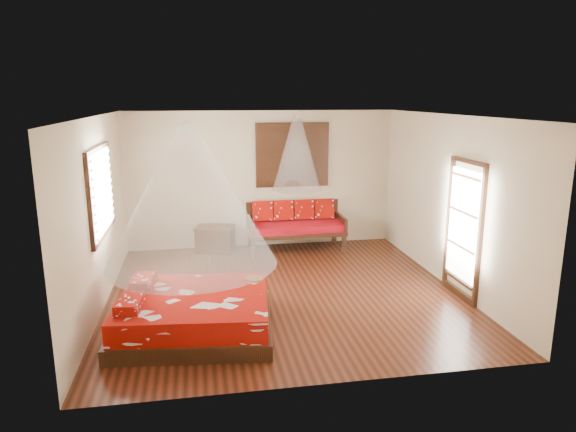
# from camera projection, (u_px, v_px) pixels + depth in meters

# --- Properties ---
(room) EXTENTS (5.54, 5.54, 2.84)m
(room) POSITION_uv_depth(u_px,v_px,m) (283.00, 207.00, 7.95)
(room) COLOR black
(room) RESTS_ON ground
(bed) EXTENTS (2.21, 2.04, 0.63)m
(bed) POSITION_uv_depth(u_px,v_px,m) (193.00, 313.00, 6.87)
(bed) COLOR black
(bed) RESTS_ON floor
(daybed) EXTENTS (1.96, 0.87, 0.98)m
(daybed) POSITION_uv_depth(u_px,v_px,m) (295.00, 224.00, 10.55)
(daybed) COLOR black
(daybed) RESTS_ON floor
(storage_chest) EXTENTS (0.88, 0.74, 0.52)m
(storage_chest) POSITION_uv_depth(u_px,v_px,m) (215.00, 239.00, 10.39)
(storage_chest) COLOR black
(storage_chest) RESTS_ON floor
(shutter_panel) EXTENTS (1.52, 0.06, 1.32)m
(shutter_panel) POSITION_uv_depth(u_px,v_px,m) (292.00, 155.00, 10.55)
(shutter_panel) COLOR black
(shutter_panel) RESTS_ON wall_back
(window_left) EXTENTS (0.10, 1.74, 1.34)m
(window_left) POSITION_uv_depth(u_px,v_px,m) (101.00, 192.00, 7.61)
(window_left) COLOR black
(window_left) RESTS_ON wall_left
(glazed_door) EXTENTS (0.08, 1.02, 2.16)m
(glazed_door) POSITION_uv_depth(u_px,v_px,m) (463.00, 230.00, 7.91)
(glazed_door) COLOR black
(glazed_door) RESTS_ON floor
(wine_tray) EXTENTS (0.26, 0.26, 0.21)m
(wine_tray) POSITION_uv_depth(u_px,v_px,m) (255.00, 276.00, 7.39)
(wine_tray) COLOR brown
(wine_tray) RESTS_ON bed
(mosquito_net_main) EXTENTS (2.21, 2.21, 1.80)m
(mosquito_net_main) POSITION_uv_depth(u_px,v_px,m) (189.00, 196.00, 6.50)
(mosquito_net_main) COLOR white
(mosquito_net_main) RESTS_ON ceiling
(mosquito_net_daybed) EXTENTS (0.96, 0.96, 1.50)m
(mosquito_net_daybed) POSITION_uv_depth(u_px,v_px,m) (297.00, 152.00, 10.08)
(mosquito_net_daybed) COLOR white
(mosquito_net_daybed) RESTS_ON ceiling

